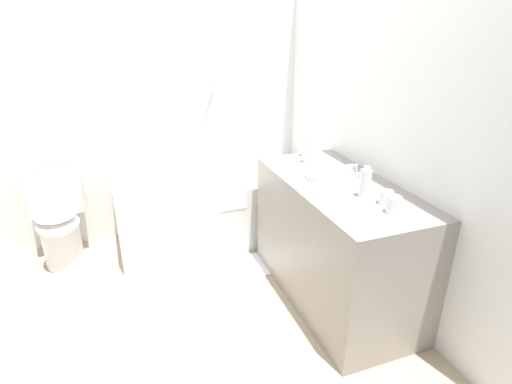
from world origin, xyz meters
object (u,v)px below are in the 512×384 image
object	(u,v)px
bathtub	(215,207)
sink_faucet	(354,170)
sink_basin	(330,175)
water_bottle_2	(365,183)
water_bottle_1	(308,151)
drinking_glass_0	(386,198)
toilet_paper_roll	(34,267)
bath_mat	(235,269)
toilet	(58,221)
water_bottle_0	(306,145)
drinking_glass_1	(394,205)

from	to	relation	value
bathtub	sink_faucet	distance (m)	1.33
sink_basin	water_bottle_2	world-z (taller)	water_bottle_2
sink_faucet	water_bottle_1	distance (m)	0.38
drinking_glass_0	toilet_paper_roll	xyz separation A→B (m)	(-2.08, 1.38, -0.83)
sink_basin	bathtub	bearing A→B (deg)	118.65
drinking_glass_0	sink_basin	bearing A→B (deg)	101.87
drinking_glass_0	bath_mat	world-z (taller)	drinking_glass_0
sink_basin	water_bottle_2	bearing A→B (deg)	-83.17
sink_basin	water_bottle_1	world-z (taller)	water_bottle_1
water_bottle_1	water_bottle_2	xyz separation A→B (m)	(0.03, -0.66, -0.01)
drinking_glass_0	sink_faucet	bearing A→B (deg)	79.63
sink_faucet	bath_mat	xyz separation A→B (m)	(-0.71, 0.43, -0.88)
bathtub	toilet_paper_roll	distance (m)	1.48
drinking_glass_0	toilet	bearing A→B (deg)	141.50
toilet	toilet_paper_roll	bearing A→B (deg)	-67.13
sink_basin	drinking_glass_0	bearing A→B (deg)	-78.13
water_bottle_0	bathtub	bearing A→B (deg)	139.99
water_bottle_0	toilet_paper_roll	distance (m)	2.28
sink_basin	drinking_glass_1	xyz separation A→B (m)	(0.06, -0.57, 0.03)
water_bottle_2	drinking_glass_0	xyz separation A→B (m)	(0.06, -0.13, -0.05)
sink_basin	bath_mat	bearing A→B (deg)	140.96
bathtub	water_bottle_2	distance (m)	1.55
water_bottle_1	drinking_glass_0	bearing A→B (deg)	-83.56
toilet_paper_roll	water_bottle_2	bearing A→B (deg)	-31.67
sink_basin	toilet_paper_roll	size ratio (longest dim) A/B	2.80
bathtub	drinking_glass_1	size ratio (longest dim) A/B	16.55
sink_basin	water_bottle_0	world-z (taller)	water_bottle_0
sink_basin	drinking_glass_1	size ratio (longest dim) A/B	3.13
sink_basin	water_bottle_1	bearing A→B (deg)	88.81
bathtub	drinking_glass_0	distance (m)	1.66
toilet	water_bottle_1	xyz separation A→B (m)	(1.77, -0.69, 0.58)
bathtub	bath_mat	xyz separation A→B (m)	(-0.00, -0.54, -0.30)
drinking_glass_0	bath_mat	bearing A→B (deg)	125.24
water_bottle_0	water_bottle_2	distance (m)	0.80
water_bottle_1	toilet_paper_roll	xyz separation A→B (m)	(-1.99, 0.59, -0.89)
sink_basin	sink_faucet	bearing A→B (deg)	-0.00
bathtub	sink_faucet	bearing A→B (deg)	-53.82
bathtub	water_bottle_1	bearing A→B (deg)	-49.94
water_bottle_1	drinking_glass_0	distance (m)	0.79
sink_basin	sink_faucet	size ratio (longest dim) A/B	2.02
sink_basin	drinking_glass_1	bearing A→B (deg)	-83.95
water_bottle_2	drinking_glass_0	size ratio (longest dim) A/B	2.36
bathtub	toilet	world-z (taller)	bathtub
sink_faucet	water_bottle_0	world-z (taller)	water_bottle_0
water_bottle_2	toilet_paper_roll	world-z (taller)	water_bottle_2
toilet	drinking_glass_1	xyz separation A→B (m)	(1.83, -1.59, 0.54)
sink_faucet	bath_mat	world-z (taller)	sink_faucet
bathtub	sink_basin	size ratio (longest dim) A/B	5.28
drinking_glass_1	bath_mat	size ratio (longest dim) A/B	0.18
bathtub	drinking_glass_0	bearing A→B (deg)	-66.31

